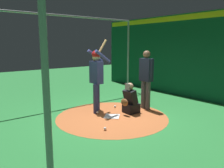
{
  "coord_description": "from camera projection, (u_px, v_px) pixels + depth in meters",
  "views": [
    {
      "loc": [
        3.79,
        4.85,
        2.05
      ],
      "look_at": [
        0.0,
        0.0,
        0.95
      ],
      "focal_mm": 36.04,
      "sensor_mm": 36.0,
      "label": 1
    }
  ],
  "objects": [
    {
      "name": "cage_frame",
      "position": [
        112.0,
        40.0,
        6.04
      ],
      "size": [
        5.86,
        5.17,
        3.05
      ],
      "color": "gray",
      "rests_on": "ground"
    },
    {
      "name": "catcher",
      "position": [
        130.0,
        101.0,
        6.72
      ],
      "size": [
        0.58,
        0.4,
        0.92
      ],
      "color": "black",
      "rests_on": "ground"
    },
    {
      "name": "umpire",
      "position": [
        146.0,
        76.0,
        7.04
      ],
      "size": [
        0.23,
        0.49,
        1.85
      ],
      "color": "#4C4C51",
      "rests_on": "ground"
    },
    {
      "name": "dirt_circle",
      "position": [
        112.0,
        117.0,
        6.42
      ],
      "size": [
        3.17,
        3.17,
        0.01
      ],
      "primitive_type": "cylinder",
      "color": "#B76033",
      "rests_on": "ground"
    },
    {
      "name": "batter",
      "position": [
        97.0,
        75.0,
        6.73
      ],
      "size": [
        0.68,
        0.49,
        2.19
      ],
      "color": "navy",
      "rests_on": "ground"
    },
    {
      "name": "ground_plane",
      "position": [
        112.0,
        117.0,
        6.42
      ],
      "size": [
        25.75,
        25.75,
        0.0
      ],
      "primitive_type": "plane",
      "color": "#287A38"
    },
    {
      "name": "baseball_1",
      "position": [
        97.0,
        112.0,
        6.67
      ],
      "size": [
        0.07,
        0.07,
        0.07
      ],
      "primitive_type": "sphere",
      "color": "white",
      "rests_on": "dirt_circle"
    },
    {
      "name": "home_plate",
      "position": [
        112.0,
        116.0,
        6.42
      ],
      "size": [
        0.59,
        0.59,
        0.01
      ],
      "primitive_type": "cube",
      "rotation": [
        0.0,
        0.0,
        0.79
      ],
      "color": "white",
      "rests_on": "dirt_circle"
    },
    {
      "name": "back_wall",
      "position": [
        193.0,
        56.0,
        8.49
      ],
      "size": [
        0.23,
        9.75,
        3.19
      ],
      "color": "#0F472D",
      "rests_on": "ground"
    },
    {
      "name": "baseball_2",
      "position": [
        105.0,
        129.0,
        5.4
      ],
      "size": [
        0.07,
        0.07,
        0.07
      ],
      "primitive_type": "sphere",
      "color": "white",
      "rests_on": "dirt_circle"
    },
    {
      "name": "baseball_0",
      "position": [
        115.0,
        106.0,
        7.31
      ],
      "size": [
        0.07,
        0.07,
        0.07
      ],
      "primitive_type": "sphere",
      "color": "white",
      "rests_on": "dirt_circle"
    }
  ]
}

